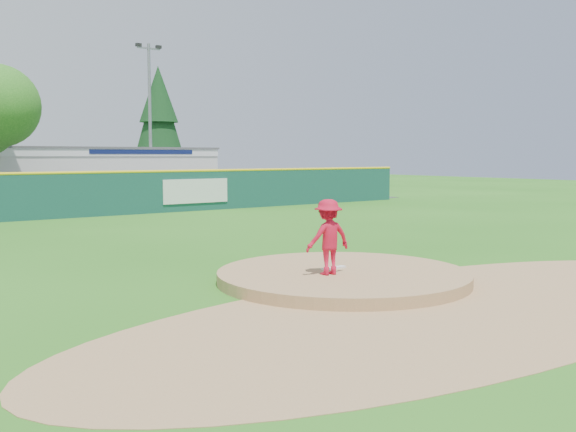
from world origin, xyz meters
TOP-DOWN VIEW (x-y plane):
  - ground at (0.00, 0.00)m, footprint 120.00×120.00m
  - pitchers_mound at (0.00, 0.00)m, footprint 5.50×5.50m
  - pitching_rubber at (0.00, 0.30)m, footprint 0.60×0.15m
  - infield_dirt_arc at (0.00, -3.00)m, footprint 15.40×15.40m
  - parking_lot at (0.00, 27.00)m, footprint 44.00×16.00m
  - pitcher at (-0.55, -0.14)m, footprint 1.09×0.70m
  - pool_building_grp at (6.00, 31.99)m, footprint 15.20×8.20m
  - fence_banners at (-0.23, 17.92)m, footprint 16.56×0.04m
  - outfield_fence at (0.00, 18.00)m, footprint 40.00×0.14m
  - conifer_tree at (13.00, 36.00)m, footprint 4.40×4.40m
  - light_pole_right at (9.00, 29.00)m, footprint 1.75×0.25m

SIDE VIEW (x-z plane):
  - ground at x=0.00m, z-range 0.00..0.00m
  - pitchers_mound at x=0.00m, z-range -0.25..0.25m
  - infield_dirt_arc at x=0.00m, z-range 0.00..0.01m
  - parking_lot at x=0.00m, z-range 0.00..0.02m
  - pitching_rubber at x=0.00m, z-range 0.25..0.29m
  - fence_banners at x=-0.23m, z-range 0.40..1.60m
  - pitcher at x=-0.55m, z-range 0.25..1.85m
  - outfield_fence at x=0.00m, z-range 0.05..2.12m
  - pool_building_grp at x=6.00m, z-range 0.01..3.32m
  - conifer_tree at x=13.00m, z-range 0.79..10.29m
  - light_pole_right at x=9.00m, z-range 0.54..10.54m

